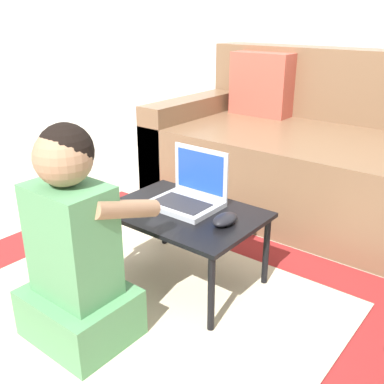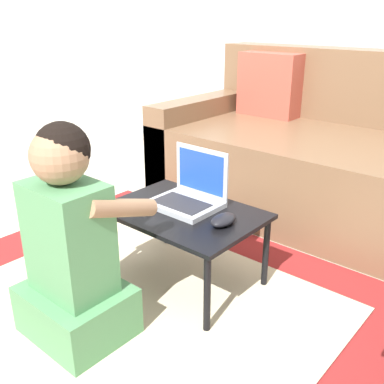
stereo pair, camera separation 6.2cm
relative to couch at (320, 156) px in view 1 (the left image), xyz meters
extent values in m
plane|color=beige|center=(-0.09, -1.21, -0.28)|extent=(16.00, 16.00, 0.00)
cube|color=maroon|center=(-0.09, -1.27, -0.28)|extent=(1.79, 1.47, 0.01)
cube|color=beige|center=(-0.09, -1.27, -0.27)|extent=(1.29, 1.06, 0.00)
cube|color=brown|center=(0.01, -0.05, -0.07)|extent=(1.70, 0.94, 0.42)
cube|color=brown|center=(0.01, 0.31, 0.33)|extent=(1.70, 0.21, 0.39)
cube|color=brown|center=(-0.76, -0.05, -0.02)|extent=(0.16, 0.94, 0.53)
cube|color=#B24C3D|center=(-0.46, 0.14, 0.32)|extent=(0.36, 0.14, 0.36)
cube|color=black|center=(-0.09, -1.04, 0.02)|extent=(0.57, 0.40, 0.02)
cylinder|color=black|center=(-0.35, -1.22, -0.14)|extent=(0.02, 0.02, 0.29)
cylinder|color=black|center=(0.17, -1.22, -0.14)|extent=(0.02, 0.02, 0.29)
cylinder|color=black|center=(-0.35, -0.86, -0.14)|extent=(0.02, 0.02, 0.29)
cylinder|color=black|center=(0.17, -0.86, -0.14)|extent=(0.02, 0.02, 0.29)
cube|color=#B7BCC6|center=(-0.11, -1.01, 0.03)|extent=(0.25, 0.20, 0.02)
cube|color=#28282D|center=(-0.11, -1.03, 0.05)|extent=(0.21, 0.12, 0.00)
cube|color=#B7BCC6|center=(-0.11, -0.91, 0.14)|extent=(0.25, 0.01, 0.19)
cube|color=#1E47B7|center=(-0.11, -0.92, 0.14)|extent=(0.22, 0.00, 0.16)
ellipsoid|color=black|center=(0.10, -1.04, 0.04)|extent=(0.07, 0.11, 0.04)
cube|color=#518E5B|center=(-0.15, -1.50, -0.19)|extent=(0.33, 0.27, 0.17)
cube|color=#518E5B|center=(-0.15, -1.50, 0.07)|extent=(0.25, 0.18, 0.36)
sphere|color=#9E7556|center=(-0.15, -1.50, 0.34)|extent=(0.17, 0.17, 0.17)
sphere|color=black|center=(-0.15, -1.49, 0.35)|extent=(0.16, 0.16, 0.16)
cylinder|color=#9E7556|center=(-0.26, -1.38, 0.17)|extent=(0.06, 0.26, 0.13)
cylinder|color=#9E7556|center=(-0.03, -1.38, 0.17)|extent=(0.06, 0.26, 0.13)
camera|label=1|loc=(0.88, -2.22, 0.71)|focal=42.00mm
camera|label=2|loc=(0.93, -2.18, 0.71)|focal=42.00mm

